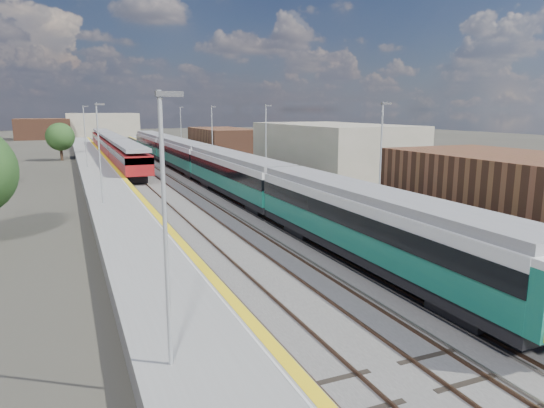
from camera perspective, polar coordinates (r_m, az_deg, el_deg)
ground at (r=56.56m, az=-10.02°, el=2.71°), size 320.00×320.00×0.00m
ballast_bed at (r=58.54m, az=-12.72°, el=2.92°), size 10.50×155.00×0.06m
tracks at (r=60.27m, az=-12.46°, el=3.23°), size 8.96×160.00×0.17m
platform_right at (r=60.24m, az=-5.67°, el=3.84°), size 4.70×155.00×8.52m
platform_left at (r=57.67m, az=-19.40°, el=2.93°), size 4.30×155.00×8.52m
buildings at (r=143.32m, az=-25.73°, el=11.04°), size 72.00×185.50×40.00m
green_train at (r=54.28m, az=-7.97°, el=4.99°), size 3.10×86.14×3.41m
red_train at (r=83.16m, az=-18.23°, el=6.52°), size 3.04×61.51×3.83m
tree_c at (r=84.80m, az=-23.66°, el=7.25°), size 4.43×4.43×6.01m
tree_d at (r=75.87m, az=5.60°, el=7.59°), size 4.15×4.15×5.62m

